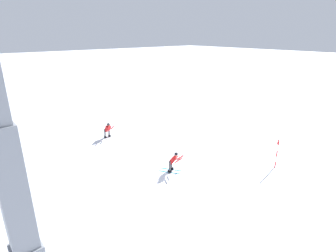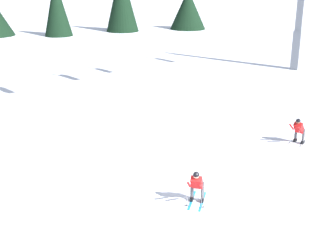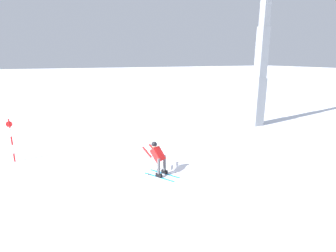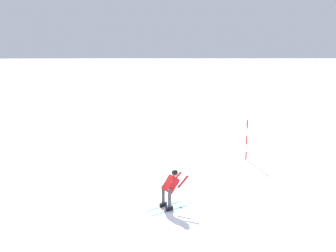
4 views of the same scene
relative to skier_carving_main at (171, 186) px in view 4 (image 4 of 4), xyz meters
The scene contains 3 objects.
ground_plane 1.27m from the skier_carving_main, 89.82° to the right, with size 260.00×260.00×0.00m, color white.
skier_carving_main is the anchor object (origin of this frame).
trail_marker_pole 7.26m from the skier_carving_main, 125.49° to the right, with size 0.07×0.28×2.15m.
Camera 4 is at (0.47, 14.42, 6.13)m, focal length 40.87 mm.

